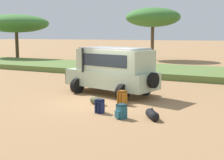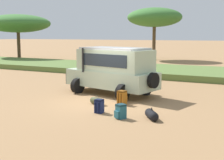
{
  "view_description": "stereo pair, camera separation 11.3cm",
  "coord_description": "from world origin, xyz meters",
  "px_view_note": "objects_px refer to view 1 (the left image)",
  "views": [
    {
      "loc": [
        6.84,
        -12.16,
        3.08
      ],
      "look_at": [
        0.27,
        0.55,
        1.0
      ],
      "focal_mm": 50.0,
      "sensor_mm": 36.0,
      "label": 1
    },
    {
      "loc": [
        6.94,
        -12.1,
        3.08
      ],
      "look_at": [
        0.27,
        0.55,
        1.0
      ],
      "focal_mm": 50.0,
      "sensor_mm": 36.0,
      "label": 2
    }
  ],
  "objects_px": {
    "duffel_bag_soft_canvas": "(97,101)",
    "safari_vehicle": "(113,70)",
    "backpack_cluster_center": "(121,112)",
    "acacia_tree_left_mid": "(153,18)",
    "backpack_near_rear_wheel": "(122,98)",
    "acacia_tree_far_left": "(16,24)",
    "duffel_bag_low_black_case": "(152,115)",
    "backpack_beside_front_wheel": "(100,106)"
  },
  "relations": [
    {
      "from": "backpack_near_rear_wheel",
      "to": "duffel_bag_soft_canvas",
      "type": "xyz_separation_m",
      "value": [
        -0.99,
        -0.52,
        -0.15
      ]
    },
    {
      "from": "duffel_bag_soft_canvas",
      "to": "safari_vehicle",
      "type": "bearing_deg",
      "value": 101.17
    },
    {
      "from": "acacia_tree_far_left",
      "to": "backpack_near_rear_wheel",
      "type": "bearing_deg",
      "value": -36.52
    },
    {
      "from": "backpack_near_rear_wheel",
      "to": "safari_vehicle",
      "type": "bearing_deg",
      "value": 127.33
    },
    {
      "from": "safari_vehicle",
      "to": "backpack_cluster_center",
      "type": "height_order",
      "value": "safari_vehicle"
    },
    {
      "from": "backpack_near_rear_wheel",
      "to": "acacia_tree_far_left",
      "type": "relative_size",
      "value": 0.08
    },
    {
      "from": "backpack_beside_front_wheel",
      "to": "duffel_bag_low_black_case",
      "type": "relative_size",
      "value": 0.67
    },
    {
      "from": "backpack_cluster_center",
      "to": "duffel_bag_low_black_case",
      "type": "height_order",
      "value": "backpack_cluster_center"
    },
    {
      "from": "duffel_bag_soft_canvas",
      "to": "backpack_beside_front_wheel",
      "type": "bearing_deg",
      "value": -56.16
    },
    {
      "from": "acacia_tree_left_mid",
      "to": "acacia_tree_far_left",
      "type": "bearing_deg",
      "value": -150.1
    },
    {
      "from": "duffel_bag_low_black_case",
      "to": "acacia_tree_left_mid",
      "type": "distance_m",
      "value": 28.26
    },
    {
      "from": "duffel_bag_low_black_case",
      "to": "acacia_tree_left_mid",
      "type": "height_order",
      "value": "acacia_tree_left_mid"
    },
    {
      "from": "safari_vehicle",
      "to": "acacia_tree_far_left",
      "type": "height_order",
      "value": "acacia_tree_far_left"
    },
    {
      "from": "backpack_near_rear_wheel",
      "to": "acacia_tree_left_mid",
      "type": "bearing_deg",
      "value": 107.09
    },
    {
      "from": "backpack_beside_front_wheel",
      "to": "acacia_tree_left_mid",
      "type": "height_order",
      "value": "acacia_tree_left_mid"
    },
    {
      "from": "duffel_bag_low_black_case",
      "to": "duffel_bag_soft_canvas",
      "type": "distance_m",
      "value": 3.23
    },
    {
      "from": "safari_vehicle",
      "to": "acacia_tree_left_mid",
      "type": "xyz_separation_m",
      "value": [
        -6.05,
        22.52,
        3.87
      ]
    },
    {
      "from": "backpack_cluster_center",
      "to": "acacia_tree_left_mid",
      "type": "distance_m",
      "value": 28.34
    },
    {
      "from": "backpack_near_rear_wheel",
      "to": "acacia_tree_left_mid",
      "type": "relative_size",
      "value": 0.09
    },
    {
      "from": "backpack_beside_front_wheel",
      "to": "acacia_tree_left_mid",
      "type": "distance_m",
      "value": 27.67
    },
    {
      "from": "acacia_tree_far_left",
      "to": "acacia_tree_left_mid",
      "type": "height_order",
      "value": "acacia_tree_left_mid"
    },
    {
      "from": "duffel_bag_soft_canvas",
      "to": "acacia_tree_far_left",
      "type": "bearing_deg",
      "value": 141.33
    },
    {
      "from": "acacia_tree_far_left",
      "to": "duffel_bag_low_black_case",
      "type": "bearing_deg",
      "value": -36.8
    },
    {
      "from": "backpack_cluster_center",
      "to": "duffel_bag_soft_canvas",
      "type": "distance_m",
      "value": 2.56
    },
    {
      "from": "acacia_tree_far_left",
      "to": "acacia_tree_left_mid",
      "type": "bearing_deg",
      "value": 29.9
    },
    {
      "from": "backpack_beside_front_wheel",
      "to": "duffel_bag_soft_canvas",
      "type": "height_order",
      "value": "backpack_beside_front_wheel"
    },
    {
      "from": "backpack_beside_front_wheel",
      "to": "backpack_near_rear_wheel",
      "type": "bearing_deg",
      "value": 85.46
    },
    {
      "from": "duffel_bag_low_black_case",
      "to": "acacia_tree_left_mid",
      "type": "xyz_separation_m",
      "value": [
        -9.54,
        26.13,
        5.0
      ]
    },
    {
      "from": "safari_vehicle",
      "to": "backpack_beside_front_wheel",
      "type": "distance_m",
      "value": 4.06
    },
    {
      "from": "backpack_cluster_center",
      "to": "duffel_bag_soft_canvas",
      "type": "height_order",
      "value": "backpack_cluster_center"
    },
    {
      "from": "duffel_bag_low_black_case",
      "to": "safari_vehicle",
      "type": "bearing_deg",
      "value": 134.09
    },
    {
      "from": "safari_vehicle",
      "to": "backpack_beside_front_wheel",
      "type": "relative_size",
      "value": 9.92
    },
    {
      "from": "duffel_bag_soft_canvas",
      "to": "acacia_tree_left_mid",
      "type": "distance_m",
      "value": 26.28
    },
    {
      "from": "backpack_near_rear_wheel",
      "to": "acacia_tree_far_left",
      "type": "xyz_separation_m",
      "value": [
        -21.86,
        16.19,
        4.11
      ]
    },
    {
      "from": "backpack_near_rear_wheel",
      "to": "backpack_cluster_center",
      "type": "bearing_deg",
      "value": -65.36
    },
    {
      "from": "safari_vehicle",
      "to": "backpack_cluster_center",
      "type": "xyz_separation_m",
      "value": [
        2.45,
        -4.07,
        -1.03
      ]
    },
    {
      "from": "backpack_near_rear_wheel",
      "to": "duffel_bag_low_black_case",
      "type": "relative_size",
      "value": 0.76
    },
    {
      "from": "backpack_cluster_center",
      "to": "acacia_tree_left_mid",
      "type": "bearing_deg",
      "value": 107.72
    },
    {
      "from": "duffel_bag_low_black_case",
      "to": "acacia_tree_far_left",
      "type": "xyz_separation_m",
      "value": [
        -23.89,
        17.87,
        4.25
      ]
    },
    {
      "from": "backpack_near_rear_wheel",
      "to": "duffel_bag_soft_canvas",
      "type": "relative_size",
      "value": 0.79
    },
    {
      "from": "duffel_bag_low_black_case",
      "to": "acacia_tree_far_left",
      "type": "height_order",
      "value": "acacia_tree_far_left"
    },
    {
      "from": "safari_vehicle",
      "to": "backpack_near_rear_wheel",
      "type": "distance_m",
      "value": 2.61
    }
  ]
}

